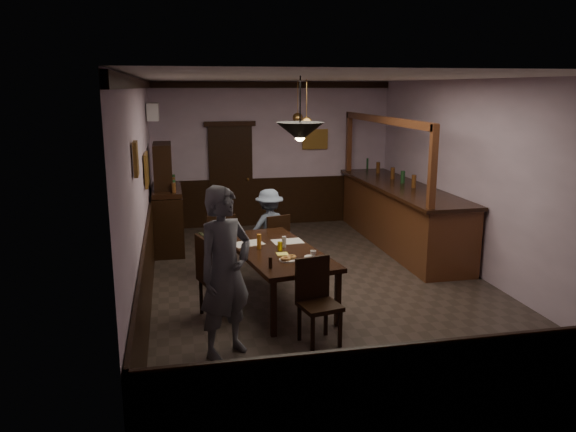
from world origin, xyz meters
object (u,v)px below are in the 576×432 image
object	(u,v)px
person_seated_right	(269,228)
pendant_iron	(300,132)
sideboard	(167,207)
dining_table	(277,253)
bar_counter	(400,213)
chair_side	(213,274)
chair_far_right	(276,240)
soda_can	(280,246)
chair_near	(317,297)
person_seated_left	(216,237)
chair_far_left	(220,243)
pendant_brass_mid	(306,123)
pendant_brass_far	(298,118)
coffee_cup	(313,254)
person_standing	(225,272)

from	to	relation	value
person_seated_right	pendant_iron	size ratio (longest dim) A/B	1.73
person_seated_right	sideboard	size ratio (longest dim) A/B	0.67
dining_table	bar_counter	distance (m)	3.61
chair_side	sideboard	size ratio (longest dim) A/B	0.56
chair_far_right	sideboard	bearing A→B (deg)	-59.61
chair_far_right	chair_side	distance (m)	2.04
soda_can	chair_far_right	bearing A→B (deg)	81.76
chair_far_right	person_seated_right	world-z (taller)	person_seated_right
sideboard	pendant_iron	bearing A→B (deg)	-67.13
chair_near	sideboard	bearing A→B (deg)	99.24
person_seated_left	pendant_iron	size ratio (longest dim) A/B	1.56
bar_counter	pendant_iron	world-z (taller)	pendant_iron
chair_far_left	sideboard	xyz separation A→B (m)	(-0.79, 1.79, 0.21)
bar_counter	pendant_iron	xyz separation A→B (m)	(-2.62, -3.11, 1.77)
chair_far_right	pendant_brass_mid	size ratio (longest dim) A/B	1.13
person_seated_right	chair_far_left	bearing A→B (deg)	12.29
dining_table	pendant_brass_mid	xyz separation A→B (m)	(0.87, 1.91, 1.61)
chair_near	bar_counter	world-z (taller)	bar_counter
person_seated_left	bar_counter	bearing A→B (deg)	-171.44
chair_side	sideboard	bearing A→B (deg)	-7.04
bar_counter	chair_far_left	bearing A→B (deg)	-161.41
pendant_brass_far	coffee_cup	bearing A→B (deg)	-99.84
chair_far_left	person_seated_left	bearing A→B (deg)	-88.57
sideboard	chair_far_left	bearing A→B (deg)	-66.26
chair_side	pendant_iron	xyz separation A→B (m)	(1.02, -0.42, 1.79)
chair_near	dining_table	bearing A→B (deg)	87.45
dining_table	person_seated_left	distance (m)	1.62
chair_near	pendant_iron	size ratio (longest dim) A/B	1.33
person_standing	person_seated_left	world-z (taller)	person_standing
person_seated_left	sideboard	distance (m)	1.69
pendant_brass_far	soda_can	bearing A→B (deg)	-106.40
chair_side	person_seated_right	world-z (taller)	person_seated_right
dining_table	person_seated_left	xyz separation A→B (m)	(-0.70, 1.45, -0.11)
chair_side	pendant_brass_far	size ratio (longest dim) A/B	1.32
chair_far_left	person_seated_right	size ratio (longest dim) A/B	0.79
dining_table	sideboard	distance (m)	3.29
chair_near	bar_counter	xyz separation A→B (m)	(2.54, 3.62, 0.06)
chair_far_right	chair_near	xyz separation A→B (m)	(-0.02, -2.63, 0.04)
soda_can	pendant_brass_far	size ratio (longest dim) A/B	0.15
soda_can	bar_counter	bearing A→B (deg)	41.47
coffee_cup	pendant_brass_mid	size ratio (longest dim) A/B	0.10
soda_can	pendant_iron	xyz separation A→B (m)	(0.10, -0.70, 1.56)
person_standing	sideboard	xyz separation A→B (m)	(-0.62, 4.37, -0.17)
chair_far_left	bar_counter	size ratio (longest dim) A/B	0.24
sideboard	bar_counter	size ratio (longest dim) A/B	0.45
person_standing	pendant_brass_far	distance (m)	5.37
chair_near	person_standing	xyz separation A→B (m)	(-1.04, -0.11, 0.40)
chair_far_right	chair_near	bearing A→B (deg)	74.02
coffee_cup	pendant_brass_mid	xyz separation A→B (m)	(0.48, 2.38, 1.50)
chair_far_left	chair_near	distance (m)	2.62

